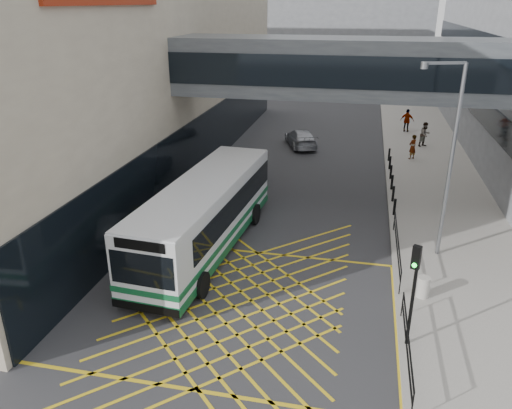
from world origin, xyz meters
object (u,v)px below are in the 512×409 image
Objects in this scene: bus at (206,213)px; car_silver at (301,137)px; traffic_light at (414,282)px; litter_bin at (423,287)px; street_lamp at (448,151)px; pedestrian_c at (407,121)px; pedestrian_b at (425,134)px; pedestrian_a at (413,147)px; car_white at (166,231)px; car_dark at (245,173)px.

car_silver is (1.94, 18.57, -1.06)m from bus.
litter_bin is (0.80, 3.19, -2.00)m from traffic_light.
street_lamp is 4.29× the size of pedestrian_c.
pedestrian_b is at bearing 168.89° from car_silver.
car_silver is 8.66m from pedestrian_a.
bus is 6.81× the size of pedestrian_a.
litter_bin is at bearing -171.14° from car_white.
bus is 23.14m from pedestrian_b.
bus reaches higher than pedestrian_b.
traffic_light is at bearing 173.15° from car_white.
car_white is at bearing -177.82° from bus.
bus is 6.35× the size of pedestrian_b.
pedestrian_a is at bearing 61.93° from bus.
pedestrian_b is 4.70m from pedestrian_c.
litter_bin is 0.43× the size of pedestrian_c.
car_dark is at bearing 70.74° from pedestrian_c.
litter_bin is at bearing 43.94° from pedestrian_a.
pedestrian_c reaches higher than car_white.
pedestrian_a is 0.93× the size of pedestrian_b.
car_white is (-2.07, 0.07, -1.16)m from bus.
car_silver is 19.60m from street_lamp.
street_lamp is 10.03× the size of litter_bin.
car_dark is at bearing 56.54° from car_silver.
pedestrian_a is (10.64, 7.37, 0.30)m from car_dark.
car_dark is 9.86m from car_silver.
pedestrian_a is 0.90× the size of pedestrian_c.
car_dark is 2.52× the size of pedestrian_b.
bus is 10.36m from traffic_light.
bus reaches higher than car_silver.
litter_bin is (11.51, -2.53, -0.04)m from car_white.
traffic_light is at bearing 42.24° from pedestrian_a.
street_lamp is 4.45× the size of pedestrian_b.
traffic_light is 0.44× the size of street_lamp.
pedestrian_c is at bearing -118.15° from car_dark.
litter_bin is at bearing 136.80° from car_dark.
traffic_light is (10.71, -5.72, 1.96)m from car_white.
traffic_light reaches higher than pedestrian_a.
pedestrian_a is (12.37, 16.28, 0.42)m from car_white.
street_lamp is 4.77× the size of pedestrian_a.
pedestrian_a is 8.31m from pedestrian_c.
pedestrian_b is 0.96× the size of pedestrian_c.
car_white is at bearing -164.37° from pedestrian_b.
car_white is at bearing 85.27° from car_dark.
pedestrian_c is at bearing 62.96° from pedestrian_b.
pedestrian_b is (1.18, 3.73, 0.06)m from pedestrian_a.
pedestrian_a is at bearing 145.02° from car_silver.
pedestrian_c reaches higher than pedestrian_b.
car_white is at bearing 168.46° from street_lamp.
bus is at bearing 170.02° from street_lamp.
car_white is at bearing 78.26° from pedestrian_c.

